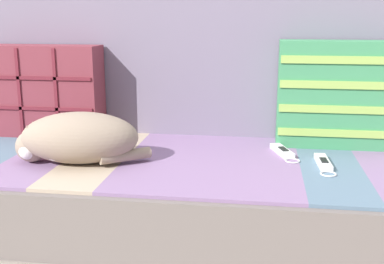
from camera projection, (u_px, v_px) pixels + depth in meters
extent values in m
cube|color=gray|center=(159.00, 231.00, 1.71)|extent=(1.81, 0.84, 0.16)
cube|color=#6B605B|center=(158.00, 184.00, 1.67)|extent=(1.77, 0.82, 0.20)
cube|color=slate|center=(1.00, 150.00, 1.71)|extent=(0.19, 0.74, 0.01)
cube|color=gray|center=(51.00, 152.00, 1.68)|extent=(0.19, 0.74, 0.01)
cube|color=tan|center=(103.00, 154.00, 1.65)|extent=(0.19, 0.74, 0.01)
cube|color=gray|center=(157.00, 157.00, 1.63)|extent=(0.19, 0.74, 0.01)
cube|color=gray|center=(212.00, 159.00, 1.60)|extent=(0.19, 0.74, 0.01)
cube|color=gray|center=(269.00, 161.00, 1.57)|extent=(0.19, 0.74, 0.01)
cube|color=slate|center=(329.00, 164.00, 1.55)|extent=(0.19, 0.74, 0.01)
cube|color=slate|center=(175.00, 60.00, 1.91)|extent=(1.77, 0.14, 0.58)
cube|color=brown|center=(45.00, 91.00, 1.87)|extent=(0.44, 0.13, 0.35)
cube|color=maroon|center=(39.00, 109.00, 1.81)|extent=(0.42, 0.01, 0.01)
cube|color=maroon|center=(19.00, 93.00, 1.81)|extent=(0.01, 0.01, 0.34)
cube|color=maroon|center=(36.00, 78.00, 1.79)|extent=(0.42, 0.01, 0.01)
cube|color=maroon|center=(56.00, 94.00, 1.79)|extent=(0.01, 0.01, 0.34)
cube|color=#3D8956|center=(338.00, 94.00, 1.71)|extent=(0.42, 0.13, 0.38)
cube|color=#93B751|center=(338.00, 133.00, 1.67)|extent=(0.41, 0.01, 0.03)
cube|color=#93B751|center=(340.00, 110.00, 1.65)|extent=(0.41, 0.01, 0.03)
cube|color=#93B751|center=(342.00, 85.00, 1.63)|extent=(0.41, 0.01, 0.03)
cube|color=#93B751|center=(344.00, 60.00, 1.61)|extent=(0.41, 0.01, 0.03)
ellipsoid|color=gray|center=(81.00, 137.00, 1.53)|extent=(0.40, 0.26, 0.16)
sphere|color=gray|center=(32.00, 146.00, 1.54)|extent=(0.10, 0.10, 0.10)
sphere|color=white|center=(28.00, 151.00, 1.51)|extent=(0.06, 0.06, 0.06)
ellipsoid|color=white|center=(56.00, 149.00, 1.48)|extent=(0.11, 0.05, 0.07)
cylinder|color=gray|center=(125.00, 156.00, 1.52)|extent=(0.15, 0.13, 0.04)
cone|color=gray|center=(27.00, 131.00, 1.50)|extent=(0.04, 0.04, 0.04)
cone|color=gray|center=(33.00, 127.00, 1.55)|extent=(0.04, 0.04, 0.04)
cube|color=white|center=(282.00, 151.00, 1.64)|extent=(0.08, 0.15, 0.02)
cube|color=black|center=(283.00, 149.00, 1.63)|extent=(0.04, 0.05, 0.00)
cube|color=black|center=(275.00, 146.00, 1.71)|extent=(0.03, 0.02, 0.02)
torus|color=silver|center=(293.00, 161.00, 1.55)|extent=(0.06, 0.06, 0.01)
cube|color=white|center=(323.00, 162.00, 1.52)|extent=(0.04, 0.15, 0.02)
cube|color=black|center=(324.00, 160.00, 1.50)|extent=(0.02, 0.05, 0.00)
cube|color=black|center=(319.00, 156.00, 1.59)|extent=(0.03, 0.01, 0.02)
torus|color=silver|center=(328.00, 174.00, 1.43)|extent=(0.05, 0.05, 0.01)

